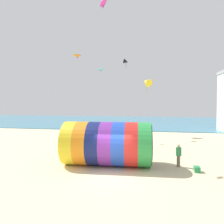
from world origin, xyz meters
TOP-DOWN VIEW (x-y plane):
  - ground_plane at (0.00, 0.00)m, footprint 120.00×120.00m
  - sea at (0.00, 41.25)m, footprint 120.00×40.00m
  - giant_inflatable_tube at (-0.66, 2.26)m, footprint 6.56×3.58m
  - kite_handler at (4.48, 2.78)m, footprint 0.36×0.24m
  - kite_cyan_parafoil at (-3.70, 12.80)m, footprint 0.76×0.76m
  - kite_orange_parafoil at (-7.63, 14.87)m, footprint 1.10×0.99m
  - kite_black_delta at (-0.80, 15.67)m, footprint 0.90×0.78m
  - kite_yellow_delta at (2.00, 17.91)m, footprint 1.90×1.97m
  - kite_magenta_parafoil at (-2.38, 8.40)m, footprint 1.35×1.66m
  - bystander_near_water at (-1.70, 12.12)m, footprint 0.38×0.25m
  - bystander_mid_beach at (-7.35, 11.35)m, footprint 0.42×0.35m
  - cooler_box at (5.54, 1.87)m, footprint 0.38×0.53m

SIDE VIEW (x-z plane):
  - ground_plane at x=0.00m, z-range 0.00..0.00m
  - sea at x=0.00m, z-range 0.00..0.10m
  - cooler_box at x=5.54m, z-range 0.00..0.36m
  - bystander_near_water at x=-1.70m, z-range 0.00..1.54m
  - kite_handler at x=4.48m, z-range 0.01..1.67m
  - bystander_mid_beach at x=-7.35m, z-range 0.02..1.71m
  - giant_inflatable_tube at x=-0.66m, z-range 0.00..3.22m
  - kite_yellow_delta at x=2.00m, z-range 6.63..9.03m
  - kite_cyan_parafoil at x=-3.70m, z-range 8.82..9.21m
  - kite_black_delta at x=-0.80m, z-range 9.85..11.06m
  - kite_orange_parafoil at x=-7.63m, z-range 11.15..11.70m
  - kite_magenta_parafoil at x=-2.38m, z-range 14.59..15.43m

